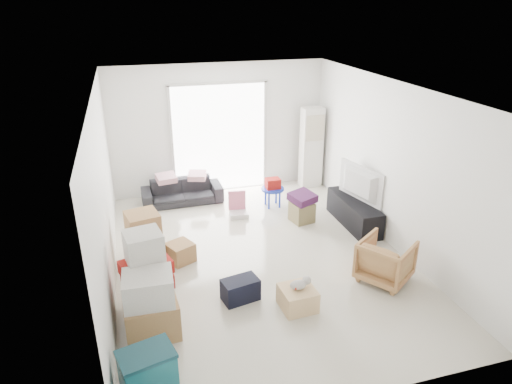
{
  "coord_description": "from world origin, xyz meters",
  "views": [
    {
      "loc": [
        -1.82,
        -6.13,
        3.87
      ],
      "look_at": [
        -0.0,
        0.2,
        1.06
      ],
      "focal_mm": 32.0,
      "sensor_mm": 36.0,
      "label": 1
    }
  ],
  "objects_px": {
    "television": "(355,197)",
    "ottoman": "(302,212)",
    "storage_bins": "(149,377)",
    "armchair": "(386,259)",
    "sofa": "(182,188)",
    "kids_table": "(273,187)",
    "ac_tower": "(311,148)",
    "tv_console": "(354,212)",
    "wood_crate": "(298,298)"
  },
  "relations": [
    {
      "from": "tv_console",
      "to": "kids_table",
      "type": "bearing_deg",
      "value": 135.58
    },
    {
      "from": "ottoman",
      "to": "wood_crate",
      "type": "relative_size",
      "value": 0.84
    },
    {
      "from": "television",
      "to": "kids_table",
      "type": "bearing_deg",
      "value": 31.61
    },
    {
      "from": "ac_tower",
      "to": "armchair",
      "type": "distance_m",
      "value": 3.83
    },
    {
      "from": "ac_tower",
      "to": "tv_console",
      "type": "bearing_deg",
      "value": -88.57
    },
    {
      "from": "tv_console",
      "to": "ottoman",
      "type": "distance_m",
      "value": 0.95
    },
    {
      "from": "storage_bins",
      "to": "kids_table",
      "type": "height_order",
      "value": "storage_bins"
    },
    {
      "from": "television",
      "to": "wood_crate",
      "type": "height_order",
      "value": "television"
    },
    {
      "from": "television",
      "to": "sofa",
      "type": "height_order",
      "value": "sofa"
    },
    {
      "from": "storage_bins",
      "to": "armchair",
      "type": "bearing_deg",
      "value": 20.49
    },
    {
      "from": "kids_table",
      "to": "ac_tower",
      "type": "bearing_deg",
      "value": 36.25
    },
    {
      "from": "television",
      "to": "sofa",
      "type": "distance_m",
      "value": 3.46
    },
    {
      "from": "ottoman",
      "to": "kids_table",
      "type": "xyz_separation_m",
      "value": [
        -0.32,
        0.79,
        0.23
      ]
    },
    {
      "from": "storage_bins",
      "to": "kids_table",
      "type": "bearing_deg",
      "value": 57.47
    },
    {
      "from": "sofa",
      "to": "kids_table",
      "type": "bearing_deg",
      "value": -22.85
    },
    {
      "from": "ac_tower",
      "to": "armchair",
      "type": "height_order",
      "value": "ac_tower"
    },
    {
      "from": "armchair",
      "to": "wood_crate",
      "type": "distance_m",
      "value": 1.51
    },
    {
      "from": "television",
      "to": "ac_tower",
      "type": "bearing_deg",
      "value": -12.54
    },
    {
      "from": "tv_console",
      "to": "wood_crate",
      "type": "relative_size",
      "value": 3.19
    },
    {
      "from": "ac_tower",
      "to": "sofa",
      "type": "xyz_separation_m",
      "value": [
        -2.86,
        -0.15,
        -0.56
      ]
    },
    {
      "from": "television",
      "to": "armchair",
      "type": "height_order",
      "value": "armchair"
    },
    {
      "from": "tv_console",
      "to": "wood_crate",
      "type": "distance_m",
      "value": 2.78
    },
    {
      "from": "ac_tower",
      "to": "kids_table",
      "type": "distance_m",
      "value": 1.49
    },
    {
      "from": "television",
      "to": "sofa",
      "type": "relative_size",
      "value": 0.69
    },
    {
      "from": "sofa",
      "to": "armchair",
      "type": "bearing_deg",
      "value": -56.34
    },
    {
      "from": "armchair",
      "to": "kids_table",
      "type": "bearing_deg",
      "value": -20.13
    },
    {
      "from": "kids_table",
      "to": "tv_console",
      "type": "bearing_deg",
      "value": -44.42
    },
    {
      "from": "kids_table",
      "to": "television",
      "type": "bearing_deg",
      "value": -44.42
    },
    {
      "from": "tv_console",
      "to": "wood_crate",
      "type": "xyz_separation_m",
      "value": [
        -1.88,
        -2.04,
        -0.09
      ]
    },
    {
      "from": "tv_console",
      "to": "sofa",
      "type": "height_order",
      "value": "sofa"
    },
    {
      "from": "storage_bins",
      "to": "wood_crate",
      "type": "bearing_deg",
      "value": 27.02
    },
    {
      "from": "tv_console",
      "to": "armchair",
      "type": "height_order",
      "value": "armchair"
    },
    {
      "from": "storage_bins",
      "to": "ottoman",
      "type": "distance_m",
      "value": 4.59
    },
    {
      "from": "television",
      "to": "ottoman",
      "type": "height_order",
      "value": "television"
    },
    {
      "from": "sofa",
      "to": "kids_table",
      "type": "relative_size",
      "value": 2.72
    },
    {
      "from": "sofa",
      "to": "wood_crate",
      "type": "relative_size",
      "value": 3.57
    },
    {
      "from": "tv_console",
      "to": "television",
      "type": "bearing_deg",
      "value": -90.0
    },
    {
      "from": "ottoman",
      "to": "wood_crate",
      "type": "xyz_separation_m",
      "value": [
        -1.01,
        -2.42,
        -0.04
      ]
    },
    {
      "from": "tv_console",
      "to": "wood_crate",
      "type": "bearing_deg",
      "value": -132.63
    },
    {
      "from": "sofa",
      "to": "storage_bins",
      "type": "bearing_deg",
      "value": -102.34
    },
    {
      "from": "ac_tower",
      "to": "ottoman",
      "type": "height_order",
      "value": "ac_tower"
    },
    {
      "from": "television",
      "to": "sofa",
      "type": "bearing_deg",
      "value": 43.45
    },
    {
      "from": "ottoman",
      "to": "kids_table",
      "type": "bearing_deg",
      "value": 112.11
    },
    {
      "from": "tv_console",
      "to": "armchair",
      "type": "relative_size",
      "value": 2.01
    },
    {
      "from": "television",
      "to": "ottoman",
      "type": "relative_size",
      "value": 2.93
    },
    {
      "from": "tv_console",
      "to": "armchair",
      "type": "xyz_separation_m",
      "value": [
        -0.41,
        -1.77,
        0.12
      ]
    },
    {
      "from": "tv_console",
      "to": "storage_bins",
      "type": "xyz_separation_m",
      "value": [
        -3.9,
        -3.07,
        0.08
      ]
    },
    {
      "from": "armchair",
      "to": "ottoman",
      "type": "relative_size",
      "value": 1.9
    },
    {
      "from": "ottoman",
      "to": "wood_crate",
      "type": "distance_m",
      "value": 2.62
    },
    {
      "from": "ac_tower",
      "to": "tv_console",
      "type": "relative_size",
      "value": 1.22
    }
  ]
}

